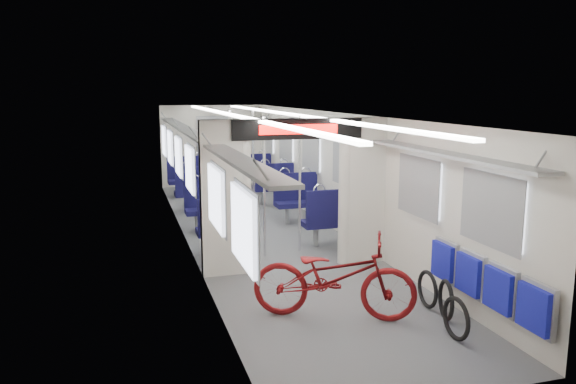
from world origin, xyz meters
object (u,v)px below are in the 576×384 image
Objects in this scene: seat_bay_near_left at (216,212)px; stanchion_far_right at (253,163)px; bike_hoop_b at (446,302)px; stanchion_far_left at (231,165)px; bike_hoop_c at (427,291)px; bicycle at (334,277)px; flip_bench at (485,282)px; stanchion_near_right at (300,185)px; stanchion_near_left at (264,188)px; seat_bay_near_right at (312,204)px; seat_bay_far_left at (191,180)px; bike_hoop_a at (456,321)px; seat_bay_far_right at (264,176)px.

stanchion_far_right reaches higher than seat_bay_near_left.
bike_hoop_b is 0.22× the size of stanchion_far_left.
bike_hoop_b is 1.02× the size of bike_hoop_c.
bicycle is 1.72m from flip_bench.
bike_hoop_c is at bearing -75.25° from stanchion_near_right.
stanchion_near_left reaches higher than bike_hoop_b.
bike_hoop_c is at bearing -81.65° from stanchion_far_right.
seat_bay_near_right is at bearing 92.29° from bike_hoop_b.
stanchion_far_right is (1.17, -1.69, 0.59)m from seat_bay_far_left.
seat_bay_far_right is (0.02, 8.68, 0.33)m from bike_hoop_a.
seat_bay_far_left is (-2.29, 8.38, -0.02)m from flip_bench.
stanchion_far_right is (0.52, 0.15, 0.00)m from stanchion_far_left.
seat_bay_near_right reaches higher than bicycle.
stanchion_far_left is (-1.20, 6.67, 0.93)m from bike_hoop_a.
stanchion_near_left is (-1.67, 3.55, 0.57)m from flip_bench.
stanchion_near_left is 2.99m from stanchion_far_left.
seat_bay_near_left is at bearing 118.51° from stanchion_near_left.
stanchion_near_left is (-1.42, 3.17, 0.93)m from bike_hoop_b.
stanchion_near_right is at bearing 103.23° from bike_hoop_b.
flip_bench is at bearing -64.81° from stanchion_near_left.
stanchion_near_left is at bearing -168.05° from stanchion_near_right.
bicycle is at bearing 137.99° from bike_hoop_a.
seat_bay_far_left reaches higher than seat_bay_near_left.
stanchion_far_right is (-0.88, 6.31, 0.93)m from bike_hoop_b.
stanchion_near_right is at bearing 98.63° from bike_hoop_a.
seat_bay_far_left is 2.04m from stanchion_far_left.
stanchion_near_left and stanchion_near_right have the same top height.
bike_hoop_a is at bearing -110.95° from bike_hoop_b.
stanchion_near_right reaches higher than seat_bay_far_left.
stanchion_far_right is at bearing 80.16° from stanchion_near_left.
flip_bench is 5.22m from seat_bay_near_left.
stanchion_near_right is (-0.58, 3.82, 0.93)m from bike_hoop_a.
flip_bench is 0.95× the size of seat_bay_far_left.
seat_bay_near_right is at bearing 44.71° from stanchion_near_left.
stanchion_near_left is (-1.23, 3.68, 0.93)m from bike_hoop_a.
stanchion_far_left reaches higher than seat_bay_near_right.
seat_bay_near_left is 1.44m from stanchion_near_left.
bicycle is at bearing 160.61° from bike_hoop_b.
bike_hoop_b is (0.20, 0.51, 0.00)m from bike_hoop_a.
flip_bench is 0.97× the size of seat_bay_far_right.
seat_bay_far_right is (1.87, 0.16, -0.01)m from seat_bay_far_left.
seat_bay_near_right reaches higher than seat_bay_far_right.
stanchion_near_left and stanchion_far_right have the same top height.
bike_hoop_a is 0.21× the size of stanchion_far_left.
seat_bay_far_right is (-0.18, 8.16, 0.33)m from bike_hoop_b.
bicycle is at bearing -86.56° from stanchion_near_left.
bike_hoop_b is at bearing -65.77° from stanchion_near_left.
stanchion_far_left reaches higher than seat_bay_far_left.
stanchion_near_left reaches higher than bicycle.
seat_bay_far_left is at bearing 105.27° from flip_bench.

